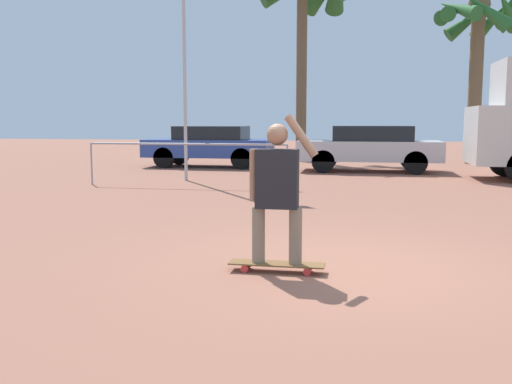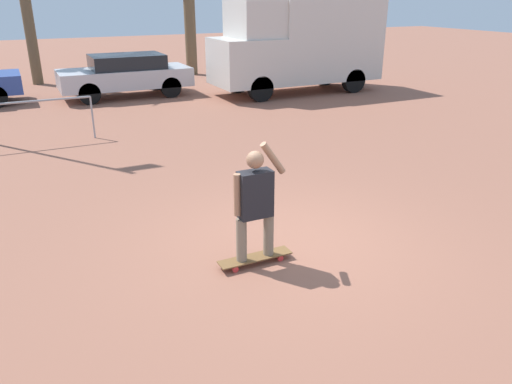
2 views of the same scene
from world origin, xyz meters
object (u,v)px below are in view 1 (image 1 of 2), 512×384
Objects in this scene: skateboard at (277,265)px; parked_car_silver at (370,147)px; parked_car_blue at (210,145)px; flagpole at (185,20)px; palm_tree_near_van at (477,27)px; person_skateboarder at (277,185)px.

parked_car_silver is at bearing 85.14° from skateboard.
parked_car_silver is 5.58m from parked_car_blue.
parked_car_blue is 5.77m from flagpole.
flagpole reaches higher than palm_tree_near_van.
person_skateboarder reaches higher than skateboard.
parked_car_blue is at bearing 108.27° from skateboard.
person_skateboarder reaches higher than parked_car_silver.
flagpole is at bearing -82.08° from parked_car_blue.
flagpole is (-3.81, 8.90, 3.30)m from person_skateboarder.
person_skateboarder is 10.23m from flagpole.
flagpole is (-3.81, 8.90, 4.17)m from skateboard.
palm_tree_near_van is (9.34, 3.29, 4.27)m from parked_car_blue.
skateboard is at bearing -71.73° from parked_car_blue.
flagpole is (-4.89, -3.75, 3.46)m from parked_car_silver.
skateboard is at bearing 0.00° from person_skateboarder.
parked_car_silver is 0.71× the size of palm_tree_near_van.
skateboard is at bearing -106.28° from palm_tree_near_van.
parked_car_silver is at bearing -132.92° from palm_tree_near_van.
parked_car_silver reaches higher than skateboard.
skateboard is 14.20m from parked_car_blue.
parked_car_silver is 7.07m from flagpole.
skateboard is 10.54m from flagpole.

